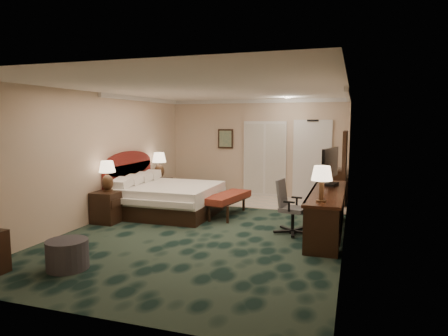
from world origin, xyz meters
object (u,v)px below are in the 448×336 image
(bed, at_px, (169,199))
(ottoman, at_px, (67,254))
(nightstand_near, at_px, (108,207))
(tv, at_px, (330,167))
(desk_chair, at_px, (293,207))
(nightstand_far, at_px, (160,189))
(lamp_near, at_px, (107,176))
(lamp_far, at_px, (159,166))
(bed_bench, at_px, (227,205))
(minibar, at_px, (336,187))
(desk, at_px, (327,212))

(bed, relative_size, ottoman, 3.56)
(nightstand_near, distance_m, ottoman, 2.67)
(tv, xyz_separation_m, desk_chair, (-0.60, -0.88, -0.68))
(nightstand_far, xyz_separation_m, lamp_near, (0.00, -2.37, 0.67))
(tv, bearing_deg, desk_chair, -112.12)
(tv, bearing_deg, ottoman, -120.21)
(bed, bearing_deg, lamp_near, -130.08)
(lamp_far, height_order, tv, tv)
(nightstand_far, relative_size, tv, 0.61)
(lamp_far, relative_size, bed_bench, 0.48)
(nightstand_far, xyz_separation_m, ottoman, (1.02, -4.88, -0.09))
(nightstand_far, bearing_deg, minibar, 12.32)
(nightstand_far, relative_size, desk, 0.21)
(lamp_near, bearing_deg, lamp_far, 90.17)
(lamp_far, xyz_separation_m, desk_chair, (3.82, -2.02, -0.43))
(lamp_far, distance_m, desk_chair, 4.34)
(bed_bench, bearing_deg, desk_chair, -20.80)
(bed, relative_size, nightstand_near, 3.24)
(lamp_far, relative_size, minibar, 0.77)
(ottoman, distance_m, desk, 4.54)
(nightstand_far, relative_size, desk_chair, 0.59)
(bed_bench, relative_size, tv, 1.49)
(tv, bearing_deg, desk, -77.43)
(lamp_far, height_order, desk, lamp_far)
(lamp_far, distance_m, ottoman, 5.00)
(tv, distance_m, desk_chair, 1.26)
(bed_bench, distance_m, desk_chair, 1.89)
(nightstand_far, height_order, desk_chair, desk_chair)
(bed_bench, bearing_deg, tv, 8.05)
(bed_bench, bearing_deg, ottoman, -96.94)
(bed_bench, bearing_deg, desk, -9.18)
(bed_bench, relative_size, desk, 0.52)
(lamp_near, relative_size, bed_bench, 0.44)
(bed, height_order, lamp_far, lamp_far)
(lamp_near, height_order, tv, tv)
(nightstand_far, distance_m, minibar, 4.56)
(lamp_far, bearing_deg, lamp_near, -89.83)
(nightstand_near, relative_size, nightstand_far, 1.09)
(lamp_near, relative_size, ottoman, 1.08)
(nightstand_near, xyz_separation_m, desk, (4.40, 0.54, 0.08))
(nightstand_near, xyz_separation_m, minibar, (4.44, 3.39, 0.12))
(lamp_near, bearing_deg, ottoman, -67.87)
(nightstand_near, bearing_deg, tv, 15.63)
(bed_bench, xyz_separation_m, tv, (2.20, -0.10, 0.95))
(desk, bearing_deg, minibar, 89.24)
(lamp_far, xyz_separation_m, bed_bench, (2.22, -1.05, -0.69))
(ottoman, bearing_deg, nightstand_near, 112.12)
(bed, distance_m, bed_bench, 1.35)
(bed, height_order, tv, tv)
(bed, bearing_deg, minibar, 32.72)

